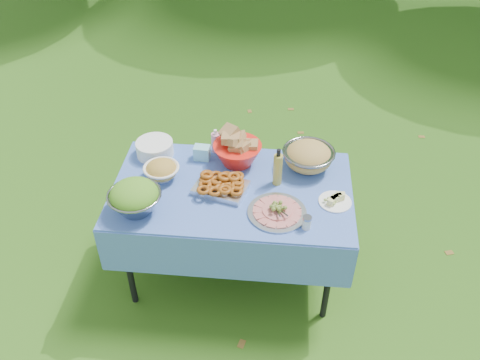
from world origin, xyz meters
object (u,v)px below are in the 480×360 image
at_px(salad_bowl, 135,198).
at_px(plate_stack, 155,148).
at_px(picnic_table, 232,232).
at_px(oil_bottle, 278,167).
at_px(bread_bowl, 237,149).
at_px(pasta_bowl_steel, 308,156).
at_px(charcuterie_platter, 277,208).

bearing_deg(salad_bowl, plate_stack, 91.40).
bearing_deg(plate_stack, picnic_table, -28.81).
bearing_deg(picnic_table, oil_bottle, 15.41).
relative_size(picnic_table, bread_bowl, 4.67).
height_order(pasta_bowl_steel, oil_bottle, oil_bottle).
relative_size(bread_bowl, pasta_bowl_steel, 0.95).
height_order(salad_bowl, pasta_bowl_steel, salad_bowl).
distance_m(picnic_table, bread_bowl, 0.55).
distance_m(plate_stack, pasta_bowl_steel, 1.00).
distance_m(bread_bowl, oil_bottle, 0.33).
bearing_deg(oil_bottle, picnic_table, -164.59).
distance_m(pasta_bowl_steel, oil_bottle, 0.26).
bearing_deg(charcuterie_platter, plate_stack, 149.07).
distance_m(salad_bowl, oil_bottle, 0.87).
xyz_separation_m(picnic_table, plate_stack, (-0.54, 0.30, 0.43)).
distance_m(bread_bowl, charcuterie_platter, 0.54).
height_order(picnic_table, pasta_bowl_steel, pasta_bowl_steel).
bearing_deg(picnic_table, plate_stack, 151.19).
relative_size(charcuterie_platter, oil_bottle, 1.35).
bearing_deg(bread_bowl, plate_stack, 176.43).
bearing_deg(pasta_bowl_steel, plate_stack, 177.57).
height_order(picnic_table, bread_bowl, bread_bowl).
xyz_separation_m(picnic_table, salad_bowl, (-0.53, -0.25, 0.48)).
xyz_separation_m(charcuterie_platter, oil_bottle, (-0.01, 0.27, 0.09)).
distance_m(plate_stack, oil_bottle, 0.85).
xyz_separation_m(pasta_bowl_steel, charcuterie_platter, (-0.18, -0.45, -0.05)).
height_order(salad_bowl, bread_bowl, bread_bowl).
xyz_separation_m(salad_bowl, pasta_bowl_steel, (0.99, 0.51, -0.01)).
bearing_deg(charcuterie_platter, picnic_table, 145.29).
xyz_separation_m(salad_bowl, charcuterie_platter, (0.81, 0.06, -0.06)).
relative_size(pasta_bowl_steel, oil_bottle, 1.29).
xyz_separation_m(salad_bowl, bread_bowl, (0.54, 0.52, 0.00)).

